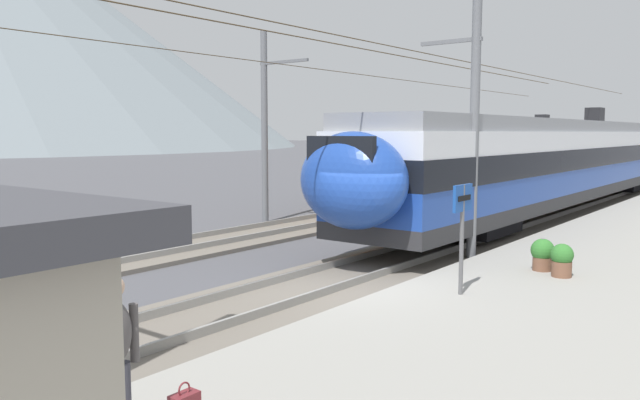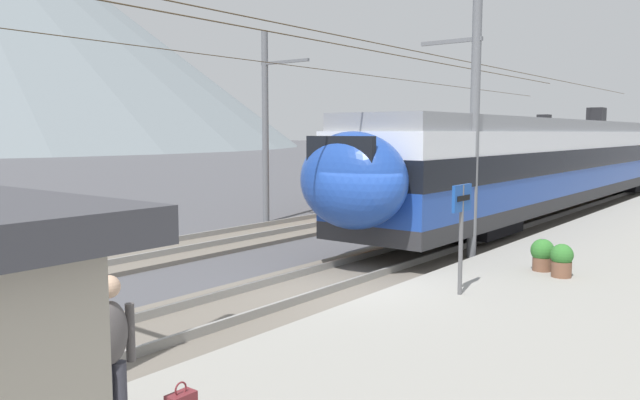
{
  "view_description": "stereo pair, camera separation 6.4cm",
  "coord_description": "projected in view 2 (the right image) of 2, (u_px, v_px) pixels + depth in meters",
  "views": [
    {
      "loc": [
        -10.49,
        -7.25,
        3.37
      ],
      "look_at": [
        2.05,
        2.48,
        1.66
      ],
      "focal_mm": 35.33,
      "sensor_mm": 36.0,
      "label": 1
    },
    {
      "loc": [
        -10.45,
        -7.31,
        3.37
      ],
      "look_at": [
        2.05,
        2.48,
        1.66
      ],
      "focal_mm": 35.33,
      "sensor_mm": 36.0,
      "label": 2
    }
  ],
  "objects": [
    {
      "name": "potted_plant_by_shelter",
      "position": [
        562.0,
        259.0,
        13.23
      ],
      "size": [
        0.47,
        0.47,
        0.71
      ],
      "color": "brown",
      "rests_on": "platform_slab"
    },
    {
      "name": "catenary_mast_mid",
      "position": [
        472.0,
        99.0,
        16.03
      ],
      "size": [
        44.32,
        1.71,
        8.2
      ],
      "color": "slate",
      "rests_on": "ground"
    },
    {
      "name": "potted_plant_platform_edge",
      "position": [
        542.0,
        253.0,
        13.83
      ],
      "size": [
        0.51,
        0.51,
        0.71
      ],
      "color": "brown",
      "rests_on": "platform_slab"
    },
    {
      "name": "passenger_walking",
      "position": [
        111.0,
        352.0,
        6.01
      ],
      "size": [
        0.53,
        0.22,
        1.69
      ],
      "color": "#383842",
      "rests_on": "platform_slab"
    },
    {
      "name": "train_far_track",
      "position": [
        511.0,
        152.0,
        37.34
      ],
      "size": [
        34.71,
        2.88,
        4.27
      ],
      "color": "#2D2D30",
      "rests_on": "track_far"
    },
    {
      "name": "catenary_mast_far_side",
      "position": [
        268.0,
        122.0,
        23.15
      ],
      "size": [
        44.32,
        2.21,
        7.07
      ],
      "color": "slate",
      "rests_on": "ground"
    },
    {
      "name": "track_near",
      "position": [
        317.0,
        286.0,
        13.6
      ],
      "size": [
        120.0,
        3.0,
        0.28
      ],
      "color": "#6B6359",
      "rests_on": "ground"
    },
    {
      "name": "ground_plane",
      "position": [
        353.0,
        296.0,
        13.02
      ],
      "size": [
        400.0,
        400.0,
        0.0
      ],
      "primitive_type": "plane",
      "color": "#4C4C51"
    },
    {
      "name": "track_far",
      "position": [
        149.0,
        254.0,
        17.18
      ],
      "size": [
        120.0,
        3.0,
        0.28
      ],
      "color": "#6B6359",
      "rests_on": "ground"
    },
    {
      "name": "platform_slab",
      "position": [
        585.0,
        331.0,
        10.19
      ],
      "size": [
        120.0,
        7.38,
        0.34
      ],
      "primitive_type": "cube",
      "color": "gray",
      "rests_on": "ground"
    },
    {
      "name": "train_near_platform",
      "position": [
        561.0,
        160.0,
        26.22
      ],
      "size": [
        31.72,
        3.03,
        4.27
      ],
      "color": "#2D2D30",
      "rests_on": "track_near"
    },
    {
      "name": "platform_sign",
      "position": [
        462.0,
        214.0,
        11.67
      ],
      "size": [
        0.7,
        0.08,
        2.08
      ],
      "color": "#59595B",
      "rests_on": "platform_slab"
    }
  ]
}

